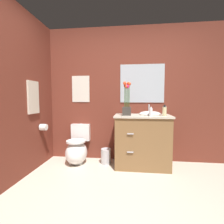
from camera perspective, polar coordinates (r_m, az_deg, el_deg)
wall_back at (r=3.20m, az=8.26°, el=5.92°), size 4.55×0.05×2.50m
wall_left at (r=2.55m, az=-32.50°, el=5.65°), size 0.05×4.79×2.50m
toilet at (r=3.20m, az=-11.73°, el=-12.39°), size 0.38×0.59×0.69m
vanity_cabinet at (r=2.97m, az=10.27°, el=-9.41°), size 0.94×0.56×1.07m
flower_vase at (r=2.79m, az=5.05°, el=2.83°), size 0.14×0.14×0.56m
soap_bottle at (r=2.72m, az=13.06°, el=-0.01°), size 0.05×0.05×0.15m
lotion_bottle at (r=2.80m, az=17.39°, el=0.22°), size 0.07×0.07×0.17m
hand_wash_bottle at (r=3.04m, az=17.39°, el=0.60°), size 0.06×0.06×0.17m
trash_bin at (r=3.13m, az=-2.10°, el=-14.72°), size 0.18×0.18×0.27m
wall_poster at (r=3.32m, az=-10.56°, el=7.67°), size 0.34×0.01×0.50m
wall_mirror at (r=3.19m, az=10.15°, el=9.51°), size 0.80×0.01×0.70m
hanging_towel at (r=2.97m, az=-25.17°, el=4.51°), size 0.03×0.28×0.52m
toilet_paper_roll at (r=3.14m, az=-22.23°, el=-4.79°), size 0.11×0.11×0.11m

